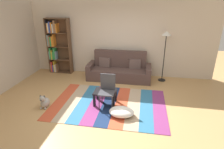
# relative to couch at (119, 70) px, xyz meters

# --- Properties ---
(ground_plane) EXTENTS (14.00, 14.00, 0.00)m
(ground_plane) POSITION_rel_couch_xyz_m (-0.05, -2.02, -0.34)
(ground_plane) COLOR tan
(back_wall) EXTENTS (6.80, 0.10, 2.70)m
(back_wall) POSITION_rel_couch_xyz_m (-0.05, 0.53, 1.01)
(back_wall) COLOR beige
(back_wall) RESTS_ON ground_plane
(left_wall) EXTENTS (0.10, 5.50, 2.70)m
(left_wall) POSITION_rel_couch_xyz_m (-3.45, -1.27, 1.01)
(left_wall) COLOR beige
(left_wall) RESTS_ON ground_plane
(rug) EXTENTS (3.10, 2.13, 0.01)m
(rug) POSITION_rel_couch_xyz_m (-0.03, -1.85, -0.33)
(rug) COLOR #C64C2D
(rug) RESTS_ON ground_plane
(couch) EXTENTS (2.26, 0.80, 1.00)m
(couch) POSITION_rel_couch_xyz_m (0.00, 0.00, 0.00)
(couch) COLOR #4C3833
(couch) RESTS_ON ground_plane
(bookshelf) EXTENTS (0.90, 0.28, 2.09)m
(bookshelf) POSITION_rel_couch_xyz_m (-2.49, 0.29, 0.73)
(bookshelf) COLOR brown
(bookshelf) RESTS_ON ground_plane
(coffee_table) EXTENTS (0.60, 0.46, 0.38)m
(coffee_table) POSITION_rel_couch_xyz_m (-0.13, -1.85, -0.03)
(coffee_table) COLOR black
(coffee_table) RESTS_ON rug
(pouf) EXTENTS (0.62, 0.47, 0.20)m
(pouf) POSITION_rel_couch_xyz_m (0.38, -2.35, -0.23)
(pouf) COLOR white
(pouf) RESTS_ON rug
(dog) EXTENTS (0.22, 0.35, 0.40)m
(dog) POSITION_rel_couch_xyz_m (-1.69, -2.31, -0.18)
(dog) COLOR #9E998E
(dog) RESTS_ON ground_plane
(standing_lamp) EXTENTS (0.32, 0.32, 1.76)m
(standing_lamp) POSITION_rel_couch_xyz_m (1.54, 0.10, 1.13)
(standing_lamp) COLOR black
(standing_lamp) RESTS_ON ground_plane
(tv_remote) EXTENTS (0.11, 0.15, 0.02)m
(tv_remote) POSITION_rel_couch_xyz_m (-0.10, -1.84, 0.06)
(tv_remote) COLOR black
(tv_remote) RESTS_ON coffee_table
(folding_chair) EXTENTS (0.40, 0.40, 0.90)m
(folding_chair) POSITION_rel_couch_xyz_m (-0.05, -1.94, 0.20)
(folding_chair) COLOR #38383D
(folding_chair) RESTS_ON ground_plane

